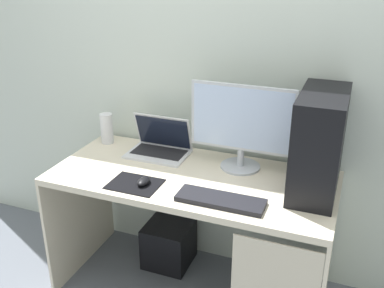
{
  "coord_description": "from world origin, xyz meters",
  "views": [
    {
      "loc": [
        0.76,
        -1.95,
        1.84
      ],
      "look_at": [
        0.0,
        0.0,
        0.94
      ],
      "focal_mm": 41.5,
      "sensor_mm": 36.0,
      "label": 1
    }
  ],
  "objects_px": {
    "speaker": "(107,128)",
    "mouse_left": "(144,181)",
    "monitor": "(242,125)",
    "laptop": "(160,146)",
    "subwoofer": "(169,243)",
    "pc_tower": "(319,143)",
    "keyboard": "(221,200)"
  },
  "relations": [
    {
      "from": "pc_tower",
      "to": "monitor",
      "type": "xyz_separation_m",
      "value": [
        -0.41,
        0.1,
        -0.0
      ]
    },
    {
      "from": "keyboard",
      "to": "subwoofer",
      "type": "height_order",
      "value": "keyboard"
    },
    {
      "from": "subwoofer",
      "to": "pc_tower",
      "type": "bearing_deg",
      "value": -6.83
    },
    {
      "from": "laptop",
      "to": "speaker",
      "type": "height_order",
      "value": "laptop"
    },
    {
      "from": "laptop",
      "to": "mouse_left",
      "type": "bearing_deg",
      "value": -76.87
    },
    {
      "from": "laptop",
      "to": "subwoofer",
      "type": "distance_m",
      "value": 0.66
    },
    {
      "from": "speaker",
      "to": "mouse_left",
      "type": "distance_m",
      "value": 0.62
    },
    {
      "from": "speaker",
      "to": "keyboard",
      "type": "relative_size",
      "value": 0.44
    },
    {
      "from": "laptop",
      "to": "speaker",
      "type": "xyz_separation_m",
      "value": [
        -0.37,
        0.03,
        0.05
      ]
    },
    {
      "from": "monitor",
      "to": "subwoofer",
      "type": "bearing_deg",
      "value": 179.33
    },
    {
      "from": "speaker",
      "to": "subwoofer",
      "type": "distance_m",
      "value": 0.83
    },
    {
      "from": "monitor",
      "to": "mouse_left",
      "type": "distance_m",
      "value": 0.59
    },
    {
      "from": "monitor",
      "to": "mouse_left",
      "type": "relative_size",
      "value": 5.81
    },
    {
      "from": "monitor",
      "to": "keyboard",
      "type": "distance_m",
      "value": 0.45
    },
    {
      "from": "monitor",
      "to": "speaker",
      "type": "relative_size",
      "value": 3.0
    },
    {
      "from": "mouse_left",
      "to": "keyboard",
      "type": "bearing_deg",
      "value": -2.76
    },
    {
      "from": "mouse_left",
      "to": "subwoofer",
      "type": "height_order",
      "value": "mouse_left"
    },
    {
      "from": "keyboard",
      "to": "speaker",
      "type": "bearing_deg",
      "value": 153.56
    },
    {
      "from": "speaker",
      "to": "keyboard",
      "type": "xyz_separation_m",
      "value": [
        0.87,
        -0.43,
        -0.08
      ]
    },
    {
      "from": "speaker",
      "to": "mouse_left",
      "type": "xyz_separation_m",
      "value": [
        0.46,
        -0.41,
        -0.07
      ]
    },
    {
      "from": "monitor",
      "to": "mouse_left",
      "type": "bearing_deg",
      "value": -137.54
    },
    {
      "from": "pc_tower",
      "to": "mouse_left",
      "type": "height_order",
      "value": "pc_tower"
    },
    {
      "from": "laptop",
      "to": "keyboard",
      "type": "distance_m",
      "value": 0.65
    },
    {
      "from": "pc_tower",
      "to": "subwoofer",
      "type": "relative_size",
      "value": 1.79
    },
    {
      "from": "laptop",
      "to": "keyboard",
      "type": "xyz_separation_m",
      "value": [
        0.5,
        -0.41,
        -0.03
      ]
    },
    {
      "from": "monitor",
      "to": "subwoofer",
      "type": "distance_m",
      "value": 0.97
    },
    {
      "from": "speaker",
      "to": "keyboard",
      "type": "height_order",
      "value": "speaker"
    },
    {
      "from": "pc_tower",
      "to": "keyboard",
      "type": "bearing_deg",
      "value": -143.52
    },
    {
      "from": "laptop",
      "to": "keyboard",
      "type": "bearing_deg",
      "value": -38.77
    },
    {
      "from": "speaker",
      "to": "mouse_left",
      "type": "height_order",
      "value": "speaker"
    },
    {
      "from": "speaker",
      "to": "subwoofer",
      "type": "relative_size",
      "value": 0.67
    },
    {
      "from": "mouse_left",
      "to": "laptop",
      "type": "bearing_deg",
      "value": 103.13
    }
  ]
}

